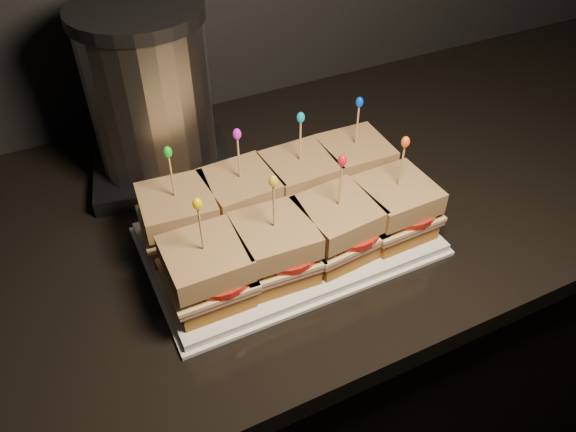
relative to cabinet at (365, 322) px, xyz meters
name	(u,v)px	position (x,y,z in m)	size (l,w,h in m)	color
cabinet	(365,322)	(0.00, 0.00, 0.00)	(2.58, 0.67, 0.84)	black
granite_slab	(386,173)	(0.00, 0.00, 0.44)	(2.62, 0.71, 0.04)	black
platter	(288,238)	(-0.25, -0.10, 0.47)	(0.42, 0.26, 0.02)	white
platter_rim	(288,241)	(-0.25, -0.10, 0.46)	(0.43, 0.27, 0.01)	white
sandwich_0_bread_bot	(182,233)	(-0.40, -0.04, 0.49)	(0.10, 0.10, 0.03)	brown
sandwich_0_ham	(180,224)	(-0.40, -0.04, 0.51)	(0.11, 0.11, 0.01)	#C26258
sandwich_0_cheese	(179,220)	(-0.40, -0.04, 0.51)	(0.11, 0.11, 0.01)	#EFD08F
sandwich_0_tomato	(188,217)	(-0.39, -0.05, 0.52)	(0.10, 0.10, 0.01)	red
sandwich_0_bread_top	(177,205)	(-0.40, -0.04, 0.54)	(0.10, 0.10, 0.03)	#6A340E
sandwich_0_pick	(172,179)	(-0.40, -0.04, 0.59)	(0.00, 0.00, 0.09)	tan
sandwich_0_frill	(168,152)	(-0.40, -0.04, 0.64)	(0.01, 0.01, 0.02)	#16BE1A
sandwich_1_bread_bot	(243,214)	(-0.30, -0.04, 0.49)	(0.10, 0.10, 0.03)	brown
sandwich_1_ham	(242,205)	(-0.30, -0.04, 0.51)	(0.11, 0.11, 0.01)	#C26258
sandwich_1_cheese	(242,201)	(-0.30, -0.04, 0.51)	(0.11, 0.11, 0.01)	#EFD08F
sandwich_1_tomato	(250,198)	(-0.29, -0.05, 0.52)	(0.10, 0.10, 0.01)	red
sandwich_1_bread_top	(241,186)	(-0.30, -0.04, 0.54)	(0.10, 0.10, 0.03)	#6A340E
sandwich_1_pick	(239,160)	(-0.30, -0.04, 0.59)	(0.00, 0.00, 0.09)	tan
sandwich_1_frill	(237,134)	(-0.30, -0.04, 0.64)	(0.01, 0.01, 0.02)	#D41BD4
sandwich_2_bread_bot	(299,196)	(-0.20, -0.04, 0.49)	(0.10, 0.10, 0.03)	brown
sandwich_2_ham	(300,187)	(-0.20, -0.04, 0.51)	(0.11, 0.11, 0.01)	#C26258
sandwich_2_cheese	(300,184)	(-0.20, -0.04, 0.51)	(0.11, 0.11, 0.01)	#EFD08F
sandwich_2_tomato	(308,180)	(-0.19, -0.05, 0.52)	(0.10, 0.10, 0.01)	red
sandwich_2_bread_top	(300,169)	(-0.20, -0.04, 0.54)	(0.10, 0.10, 0.03)	#6A340E
sandwich_2_pick	(300,143)	(-0.20, -0.04, 0.59)	(0.00, 0.00, 0.09)	tan
sandwich_2_frill	(301,117)	(-0.20, -0.04, 0.64)	(0.01, 0.01, 0.02)	#0A8EB5
sandwich_3_bread_bot	(352,180)	(-0.10, -0.04, 0.49)	(0.10, 0.10, 0.03)	brown
sandwich_3_ham	(353,171)	(-0.10, -0.04, 0.51)	(0.11, 0.11, 0.01)	#C26258
sandwich_3_cheese	(353,168)	(-0.10, -0.04, 0.51)	(0.11, 0.11, 0.01)	#EFD08F
sandwich_3_tomato	(362,164)	(-0.09, -0.05, 0.52)	(0.10, 0.10, 0.01)	red
sandwich_3_bread_top	(355,153)	(-0.10, -0.04, 0.54)	(0.10, 0.10, 0.03)	#6A340E
sandwich_3_pick	(357,128)	(-0.10, -0.04, 0.59)	(0.00, 0.00, 0.09)	tan
sandwich_3_frill	(359,102)	(-0.10, -0.04, 0.64)	(0.01, 0.01, 0.02)	#043AD1
sandwich_4_bread_bot	(209,287)	(-0.40, -0.16, 0.49)	(0.10, 0.10, 0.03)	brown
sandwich_4_ham	(208,278)	(-0.40, -0.16, 0.51)	(0.11, 0.11, 0.01)	#C26258
sandwich_4_cheese	(207,274)	(-0.40, -0.16, 0.51)	(0.11, 0.11, 0.01)	#EFD08F
sandwich_4_tomato	(217,270)	(-0.39, -0.17, 0.52)	(0.10, 0.10, 0.01)	red
sandwich_4_bread_top	(205,258)	(-0.40, -0.16, 0.54)	(0.10, 0.10, 0.03)	#6A340E
sandwich_4_pick	(201,232)	(-0.40, -0.16, 0.59)	(0.00, 0.00, 0.09)	tan
sandwich_4_frill	(197,204)	(-0.40, -0.16, 0.64)	(0.01, 0.01, 0.02)	#FAC002
sandwich_5_bread_bot	(275,263)	(-0.30, -0.16, 0.49)	(0.10, 0.10, 0.03)	brown
sandwich_5_ham	(275,254)	(-0.30, -0.16, 0.51)	(0.11, 0.11, 0.01)	#C26258
sandwich_5_cheese	(275,251)	(-0.30, -0.16, 0.51)	(0.11, 0.11, 0.01)	#EFD08F
sandwich_5_tomato	(284,247)	(-0.29, -0.17, 0.52)	(0.10, 0.10, 0.01)	red
sandwich_5_bread_top	(274,235)	(-0.30, -0.16, 0.54)	(0.10, 0.10, 0.03)	#6A340E
sandwich_5_pick	(274,209)	(-0.30, -0.16, 0.59)	(0.00, 0.00, 0.09)	tan
sandwich_5_frill	(273,181)	(-0.30, -0.16, 0.64)	(0.01, 0.01, 0.02)	gold
sandwich_6_bread_bot	(336,242)	(-0.20, -0.16, 0.49)	(0.10, 0.10, 0.03)	brown
sandwich_6_ham	(337,233)	(-0.20, -0.16, 0.51)	(0.11, 0.11, 0.01)	#C26258
sandwich_6_cheese	(337,229)	(-0.20, -0.16, 0.51)	(0.11, 0.11, 0.01)	#EFD08F
sandwich_6_tomato	(347,226)	(-0.19, -0.17, 0.52)	(0.10, 0.10, 0.01)	red
sandwich_6_bread_top	(338,214)	(-0.20, -0.16, 0.54)	(0.10, 0.10, 0.03)	#6A340E
sandwich_6_pick	(340,188)	(-0.20, -0.16, 0.59)	(0.00, 0.00, 0.09)	tan
sandwich_6_frill	(342,161)	(-0.20, -0.16, 0.64)	(0.01, 0.01, 0.02)	red
sandwich_7_bread_bot	(392,222)	(-0.10, -0.16, 0.49)	(0.10, 0.10, 0.03)	brown
sandwich_7_ham	(394,213)	(-0.10, -0.16, 0.51)	(0.11, 0.11, 0.01)	#C26258
sandwich_7_cheese	(394,210)	(-0.10, -0.16, 0.51)	(0.11, 0.11, 0.01)	#EFD08F
sandwich_7_tomato	(404,206)	(-0.09, -0.17, 0.52)	(0.10, 0.10, 0.01)	red
sandwich_7_bread_top	(397,195)	(-0.10, -0.16, 0.54)	(0.10, 0.10, 0.03)	#6A340E
sandwich_7_pick	(401,169)	(-0.10, -0.16, 0.59)	(0.00, 0.00, 0.09)	tan
sandwich_7_frill	(406,142)	(-0.10, -0.16, 0.64)	(0.01, 0.01, 0.02)	#FD5716
appliance_base	(163,167)	(-0.37, 0.16, 0.47)	(0.23, 0.19, 0.03)	#262628
appliance_body	(150,96)	(-0.37, 0.16, 0.61)	(0.19, 0.19, 0.25)	silver
appliance_lid	(135,12)	(-0.37, 0.16, 0.75)	(0.20, 0.20, 0.02)	#262628
appliance	(151,99)	(-0.37, 0.16, 0.61)	(0.23, 0.19, 0.30)	silver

